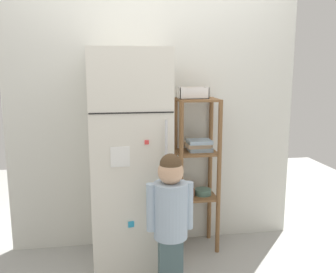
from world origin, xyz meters
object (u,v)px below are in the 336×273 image
at_px(child_standing, 170,210).
at_px(fruit_bin, 193,94).
at_px(pantry_shelf_unit, 197,163).
at_px(refrigerator, 130,159).

relative_size(child_standing, fruit_bin, 4.14).
xyz_separation_m(child_standing, pantry_shelf_unit, (0.33, 0.62, 0.15)).
xyz_separation_m(refrigerator, pantry_shelf_unit, (0.57, 0.13, -0.10)).
relative_size(pantry_shelf_unit, fruit_bin, 5.41).
bearing_deg(fruit_bin, pantry_shelf_unit, -28.04).
height_order(child_standing, fruit_bin, fruit_bin).
xyz_separation_m(refrigerator, child_standing, (0.23, -0.49, -0.24)).
bearing_deg(child_standing, pantry_shelf_unit, 61.68).
bearing_deg(fruit_bin, child_standing, -114.96).
bearing_deg(fruit_bin, refrigerator, -164.24).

